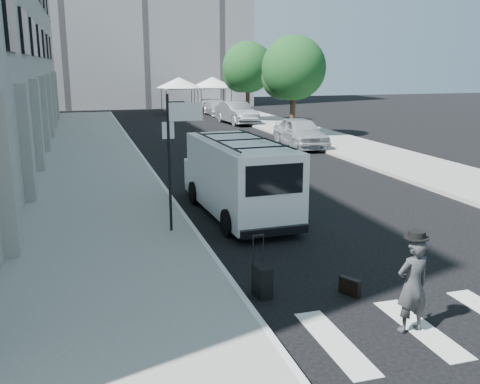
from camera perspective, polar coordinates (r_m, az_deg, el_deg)
ground at (r=11.90m, az=7.92°, el=-8.14°), size 120.00×120.00×0.00m
sidewalk_left at (r=26.38m, az=-15.51°, el=3.66°), size 4.50×48.00×0.15m
sidewalk_right at (r=33.27m, az=7.83°, el=5.98°), size 4.00×56.00×0.15m
sign_pole at (r=13.54m, az=-6.66°, el=6.17°), size 1.03×0.07×3.50m
tree_near at (r=32.55m, az=5.47°, el=12.77°), size 3.80×3.83×6.03m
tree_far at (r=41.03m, az=0.64°, el=12.97°), size 3.80×3.83×6.03m
tent_left at (r=48.83m, az=-6.53°, el=11.49°), size 4.00×4.00×3.20m
tent_right at (r=49.99m, az=-2.95°, el=11.60°), size 4.00×4.00×3.20m
businessman at (r=9.36m, az=17.94°, el=-9.45°), size 0.62×0.43×1.63m
briefcase at (r=10.70m, az=11.62°, el=-9.85°), size 0.31×0.44×0.34m
suitcase at (r=10.37m, az=2.38°, el=-9.46°), size 0.31×0.45×1.19m
cargo_van at (r=15.68m, az=-0.22°, el=1.65°), size 2.25×5.86×2.19m
parked_car_a at (r=28.83m, az=6.47°, el=6.33°), size 2.07×4.77×1.60m
parked_car_b at (r=40.11m, az=-0.35°, el=8.43°), size 2.24×5.07×1.62m
parked_car_c at (r=46.87m, az=-2.45°, el=8.98°), size 1.96×4.64×1.34m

